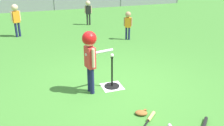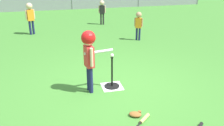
% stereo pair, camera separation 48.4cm
% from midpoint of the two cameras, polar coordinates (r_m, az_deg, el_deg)
% --- Properties ---
extents(ground_plane, '(60.00, 60.00, 0.00)m').
position_cam_midpoint_polar(ground_plane, '(5.43, 3.93, -5.68)').
color(ground_plane, '#3D7A2D').
extents(home_plate, '(0.44, 0.44, 0.01)m').
position_cam_midpoint_polar(home_plate, '(5.47, 2.55, -5.37)').
color(home_plate, white).
rests_on(home_plate, ground_plane).
extents(batting_tee, '(0.32, 0.32, 0.68)m').
position_cam_midpoint_polar(batting_tee, '(5.42, 2.57, -4.38)').
color(batting_tee, black).
rests_on(batting_tee, ground_plane).
extents(baseball_on_tee, '(0.07, 0.07, 0.07)m').
position_cam_midpoint_polar(baseball_on_tee, '(5.18, 2.68, 1.70)').
color(baseball_on_tee, white).
rests_on(baseball_on_tee, batting_tee).
extents(batter_child, '(0.65, 0.37, 1.30)m').
position_cam_midpoint_polar(batter_child, '(4.92, -2.42, 3.12)').
color(batter_child, '#191E4C').
rests_on(batter_child, ground_plane).
extents(fielder_deep_left, '(0.26, 0.19, 0.98)m').
position_cam_midpoint_polar(fielder_deep_left, '(8.66, 7.65, 9.12)').
color(fielder_deep_left, '#191E4C').
rests_on(fielder_deep_left, ground_plane).
extents(fielder_near_right, '(0.33, 0.23, 1.16)m').
position_cam_midpoint_polar(fielder_near_right, '(9.70, -16.70, 10.49)').
color(fielder_near_right, '#191E4C').
rests_on(fielder_near_right, ground_plane).
extents(fielder_deep_center, '(0.30, 0.20, 1.03)m').
position_cam_midpoint_polar(fielder_deep_center, '(10.91, -0.98, 12.09)').
color(fielder_deep_center, '#262626').
rests_on(fielder_deep_center, ground_plane).
extents(spare_bat_wood, '(0.46, 0.42, 0.06)m').
position_cam_midpoint_polar(spare_bat_wood, '(4.40, 10.23, -12.71)').
color(spare_bat_wood, '#DBB266').
rests_on(spare_bat_wood, ground_plane).
extents(glove_by_plate, '(0.27, 0.24, 0.07)m').
position_cam_midpoint_polar(glove_by_plate, '(4.52, 8.45, -11.48)').
color(glove_by_plate, brown).
rests_on(glove_by_plate, ground_plane).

